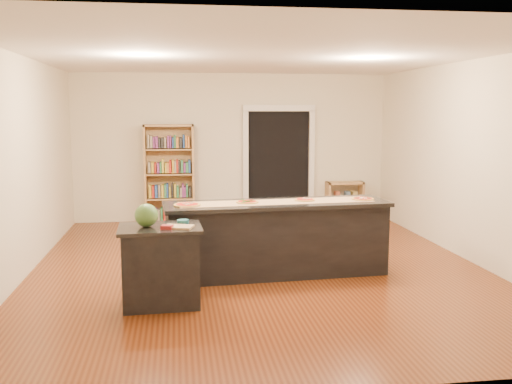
{
  "coord_description": "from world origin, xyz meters",
  "views": [
    {
      "loc": [
        -1.07,
        -7.43,
        2.11
      ],
      "look_at": [
        0.0,
        0.2,
        1.0
      ],
      "focal_mm": 40.0,
      "sensor_mm": 36.0,
      "label": 1
    }
  ],
  "objects": [
    {
      "name": "pizza_d",
      "position": [
        1.34,
        -0.33,
        0.96
      ],
      "size": [
        0.29,
        0.29,
        0.02
      ],
      "color": "#BA9047",
      "rests_on": "kitchen_island"
    },
    {
      "name": "doorway",
      "position": [
        0.9,
        3.46,
        1.2
      ],
      "size": [
        1.4,
        0.09,
        2.21
      ],
      "color": "black",
      "rests_on": "room"
    },
    {
      "name": "package_red",
      "position": [
        -1.18,
        -1.5,
        0.89
      ],
      "size": [
        0.14,
        0.12,
        0.04
      ],
      "primitive_type": "cube",
      "rotation": [
        0.0,
        0.0,
        -0.31
      ],
      "color": "maroon",
      "rests_on": "side_counter"
    },
    {
      "name": "pizza_b",
      "position": [
        -0.19,
        -0.37,
        0.96
      ],
      "size": [
        0.3,
        0.3,
        0.02
      ],
      "color": "#BA9047",
      "rests_on": "kitchen_island"
    },
    {
      "name": "cutting_board",
      "position": [
        -1.06,
        -1.44,
        0.88
      ],
      "size": [
        0.35,
        0.28,
        0.02
      ],
      "primitive_type": "cube",
      "rotation": [
        0.0,
        0.0,
        -0.3
      ],
      "color": "tan",
      "rests_on": "side_counter"
    },
    {
      "name": "low_shelf",
      "position": [
        2.19,
        3.3,
        0.36
      ],
      "size": [
        0.72,
        0.31,
        0.72
      ],
      "primitive_type": "cube",
      "color": "tan",
      "rests_on": "ground"
    },
    {
      "name": "pizza_c",
      "position": [
        0.57,
        -0.3,
        0.96
      ],
      "size": [
        0.27,
        0.27,
        0.02
      ],
      "color": "#BA9047",
      "rests_on": "kitchen_island"
    },
    {
      "name": "pizza_a",
      "position": [
        -0.95,
        -0.49,
        0.96
      ],
      "size": [
        0.33,
        0.33,
        0.02
      ],
      "color": "#BA9047",
      "rests_on": "kitchen_island"
    },
    {
      "name": "side_counter",
      "position": [
        -1.26,
        -1.35,
        0.44
      ],
      "size": [
        0.88,
        0.64,
        0.87
      ],
      "rotation": [
        0.0,
        0.0,
        0.04
      ],
      "color": "black",
      "rests_on": "ground"
    },
    {
      "name": "kitchen_island",
      "position": [
        0.19,
        -0.37,
        0.48
      ],
      "size": [
        2.87,
        0.78,
        0.95
      ],
      "rotation": [
        0.0,
        0.0,
        0.07
      ],
      "color": "black",
      "rests_on": "ground"
    },
    {
      "name": "kraft_paper",
      "position": [
        0.19,
        -0.37,
        0.95
      ],
      "size": [
        2.51,
        0.62,
        0.0
      ],
      "primitive_type": "cube",
      "rotation": [
        0.0,
        0.0,
        0.07
      ],
      "color": "#A78156",
      "rests_on": "kitchen_island"
    },
    {
      "name": "watermelon",
      "position": [
        -1.4,
        -1.35,
        1.0
      ],
      "size": [
        0.25,
        0.25,
        0.25
      ],
      "primitive_type": "sphere",
      "color": "#144214",
      "rests_on": "side_counter"
    },
    {
      "name": "waste_bin",
      "position": [
        -0.21,
        3.06,
        0.17
      ],
      "size": [
        0.24,
        0.24,
        0.35
      ],
      "primitive_type": "cylinder",
      "color": "#5A7BCA",
      "rests_on": "ground"
    },
    {
      "name": "bookshelf",
      "position": [
        -1.21,
        3.29,
        0.92
      ],
      "size": [
        0.92,
        0.33,
        1.85
      ],
      "primitive_type": "cube",
      "color": "tan",
      "rests_on": "ground"
    },
    {
      "name": "room",
      "position": [
        0.0,
        0.0,
        1.4
      ],
      "size": [
        6.0,
        7.0,
        2.8
      ],
      "color": "beige",
      "rests_on": "ground"
    },
    {
      "name": "package_teal",
      "position": [
        -1.01,
        -1.26,
        0.9
      ],
      "size": [
        0.13,
        0.13,
        0.05
      ],
      "primitive_type": "cylinder",
      "color": "#195966",
      "rests_on": "side_counter"
    }
  ]
}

